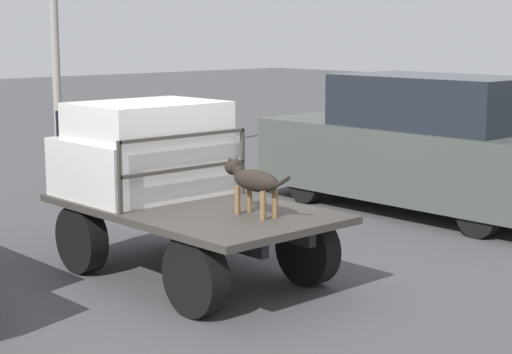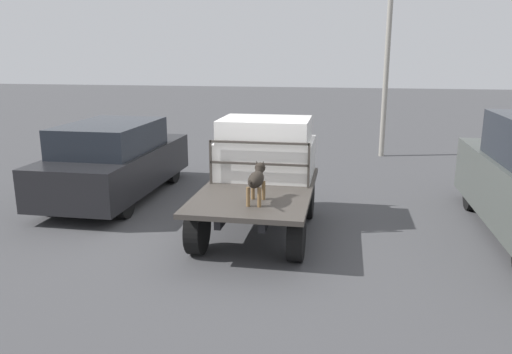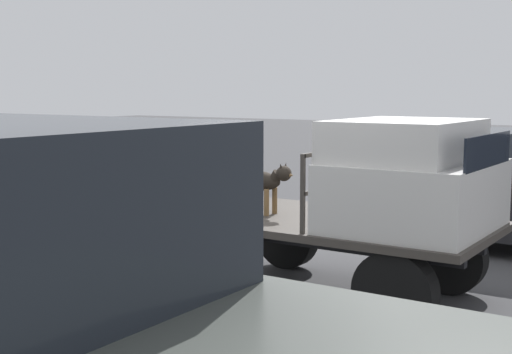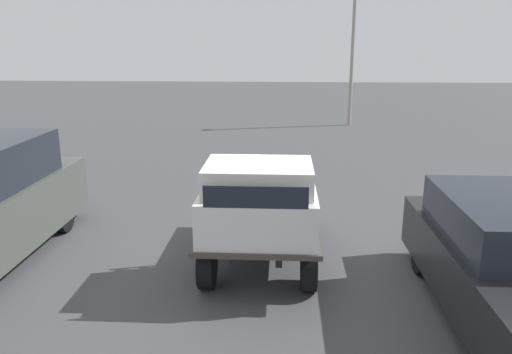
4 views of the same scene
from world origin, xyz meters
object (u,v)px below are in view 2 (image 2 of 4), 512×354
flatbed_truck (258,201)px  light_pole_near (390,4)px  dog (257,179)px  parked_sedan (115,160)px

flatbed_truck → light_pole_near: 8.96m
dog → light_pole_near: (8.46, -2.51, 3.34)m
dog → parked_sedan: parked_sedan is taller
dog → parked_sedan: bearing=56.2°
dog → parked_sedan: size_ratio=0.22×
dog → light_pole_near: 9.43m
flatbed_truck → dog: size_ratio=3.43×
dog → light_pole_near: light_pole_near is taller
dog → light_pole_near: bearing=-14.8°
flatbed_truck → parked_sedan: size_ratio=0.76×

